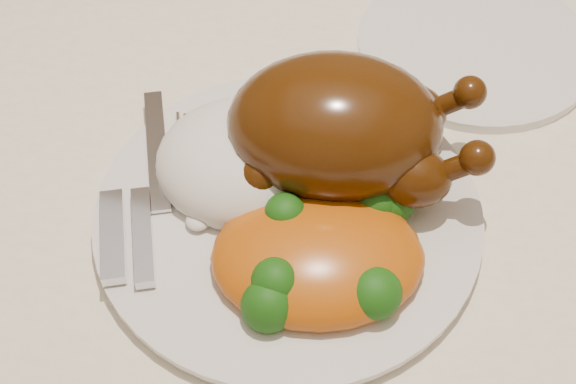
% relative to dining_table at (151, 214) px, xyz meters
% --- Properties ---
extents(dining_table, '(1.60, 0.90, 0.76)m').
position_rel_dining_table_xyz_m(dining_table, '(0.00, 0.00, 0.00)').
color(dining_table, brown).
rests_on(dining_table, floor).
extents(tablecloth, '(1.73, 1.03, 0.18)m').
position_rel_dining_table_xyz_m(tablecloth, '(0.00, 0.00, 0.07)').
color(tablecloth, white).
rests_on(tablecloth, dining_table).
extents(dinner_plate, '(0.33, 0.33, 0.01)m').
position_rel_dining_table_xyz_m(dinner_plate, '(0.14, -0.05, 0.11)').
color(dinner_plate, silver).
rests_on(dinner_plate, tablecloth).
extents(side_plate, '(0.21, 0.21, 0.01)m').
position_rel_dining_table_xyz_m(side_plate, '(0.24, 0.16, 0.11)').
color(side_plate, silver).
rests_on(side_plate, tablecloth).
extents(roast_chicken, '(0.19, 0.14, 0.09)m').
position_rel_dining_table_xyz_m(roast_chicken, '(0.16, -0.01, 0.16)').
color(roast_chicken, '#442307').
rests_on(roast_chicken, dinner_plate).
extents(rice_mound, '(0.15, 0.14, 0.07)m').
position_rel_dining_table_xyz_m(rice_mound, '(0.10, -0.03, 0.13)').
color(rice_mound, white).
rests_on(rice_mound, dinner_plate).
extents(mac_and_cheese, '(0.16, 0.14, 0.05)m').
position_rel_dining_table_xyz_m(mac_and_cheese, '(0.17, -0.09, 0.13)').
color(mac_and_cheese, '#BC550C').
rests_on(mac_and_cheese, dinner_plate).
extents(cutlery, '(0.07, 0.18, 0.01)m').
position_rel_dining_table_xyz_m(cutlery, '(0.04, -0.08, 0.12)').
color(cutlery, silver).
rests_on(cutlery, dinner_plate).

